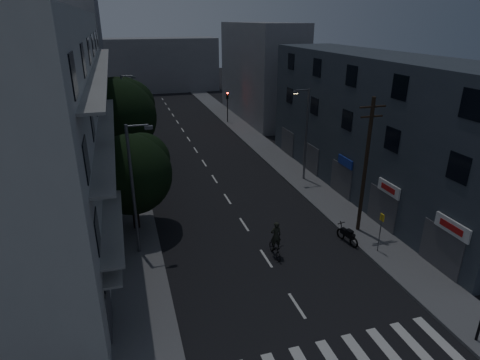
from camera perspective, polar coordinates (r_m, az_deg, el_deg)
ground at (r=40.91m, az=-5.27°, el=2.64°), size 160.00×160.00×0.00m
sidewalk_left at (r=40.19m, az=-15.79°, el=1.63°), size 3.00×90.00×0.15m
sidewalk_right at (r=42.90m, az=4.59°, el=3.69°), size 3.00×90.00×0.15m
lane_markings at (r=46.76m, az=-6.85°, el=5.07°), size 0.15×60.50×0.01m
building_left at (r=31.88m, az=-24.73°, el=8.22°), size 7.00×36.00×14.00m
building_right at (r=34.16m, az=18.78°, el=7.28°), size 6.19×28.00×11.00m
building_far_left at (r=61.30m, az=-21.73°, el=15.38°), size 6.00×20.00×16.00m
building_far_right at (r=58.66m, az=2.87°, el=15.13°), size 6.00×20.00×13.00m
building_far_end at (r=83.66m, az=-12.00°, el=15.72°), size 24.00×8.00×10.00m
tree_near at (r=27.07m, az=-15.12°, el=1.23°), size 5.32×5.32×6.56m
tree_mid at (r=38.51m, az=-16.81°, el=8.95°), size 6.85×6.85×8.42m
tree_far at (r=46.74m, az=-16.96°, el=10.44°), size 6.11×6.11×7.55m
traffic_signal_far_right at (r=55.61m, az=-1.79°, el=11.21°), size 0.28×0.37×4.10m
traffic_signal_far_left at (r=52.80m, az=-15.80°, el=9.83°), size 0.28×0.37×4.10m
street_lamp_left_near at (r=23.91m, az=-14.79°, el=-0.63°), size 1.51×0.25×8.00m
street_lamp_right at (r=35.00m, az=9.28°, el=6.98°), size 1.51×0.25×8.00m
street_lamp_left_far at (r=44.36m, az=-15.93°, el=9.60°), size 1.51×0.25×8.00m
utility_pole at (r=26.81m, az=17.45°, el=2.17°), size 1.80×0.24×9.00m
bus_stop_sign at (r=25.76m, az=19.41°, el=-6.16°), size 0.06×0.35×2.52m
motorcycle at (r=26.98m, az=15.02°, el=-7.63°), size 0.65×1.97×1.27m
cyclist at (r=24.65m, az=5.06°, el=-9.16°), size 0.68×1.85×2.33m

